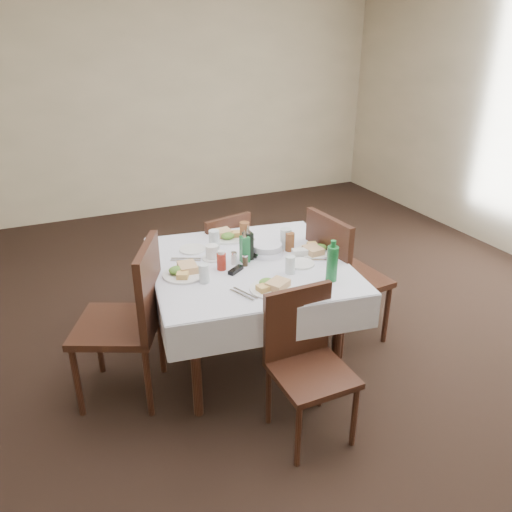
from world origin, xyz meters
The scene contains 33 objects.
ground_plane centered at (0.00, 0.00, 0.00)m, with size 7.00×7.00×0.00m, color black.
room_shell centered at (0.00, 0.00, 1.71)m, with size 6.04×7.04×2.80m.
dining_table centered at (-0.21, 0.00, 0.68)m, with size 1.40×1.40×0.76m.
chair_north centered at (-0.14, 0.72, 0.49)m, with size 0.49×0.49×0.85m.
chair_south centered at (-0.18, -0.72, 0.50)m, with size 0.41×0.41×0.87m.
chair_east centered at (0.48, -0.04, 0.57)m, with size 0.52×0.52×1.00m.
chair_west centered at (-1.00, -0.04, 0.59)m, with size 0.65×0.65×1.03m.
meal_north centered at (-0.20, 0.44, 0.78)m, with size 0.26×0.26×0.06m.
meal_south centered at (-0.24, -0.40, 0.78)m, with size 0.25×0.25×0.05m.
meal_east centered at (0.26, -0.04, 0.78)m, with size 0.25×0.25×0.05m.
meal_west centered at (-0.65, 0.00, 0.78)m, with size 0.26×0.26×0.06m.
side_plate_a centered at (-0.49, 0.34, 0.77)m, with size 0.18×0.18×0.01m.
side_plate_b centered at (0.08, -0.17, 0.77)m, with size 0.17×0.17×0.01m.
water_n centered at (-0.34, 0.30, 0.83)m, with size 0.07×0.07×0.13m.
water_s centered at (-0.04, -0.25, 0.82)m, with size 0.06×0.06×0.11m.
water_e centered at (0.11, 0.11, 0.83)m, with size 0.08×0.08×0.14m.
water_w centered at (-0.57, -0.15, 0.82)m, with size 0.06×0.06×0.12m.
iced_tea_a centered at (-0.10, 0.34, 0.83)m, with size 0.07×0.07×0.14m.
iced_tea_b centered at (0.12, 0.06, 0.83)m, with size 0.06×0.06×0.13m.
bread_basket centered at (-0.05, 0.07, 0.80)m, with size 0.23×0.23×0.08m.
oil_cruet_dark centered at (-0.20, 0.05, 0.86)m, with size 0.06×0.06×0.24m.
oil_cruet_green centered at (-0.23, 0.02, 0.86)m, with size 0.05×0.05×0.22m.
ketchup_bottle centered at (-0.41, -0.03, 0.82)m, with size 0.06×0.06×0.13m.
salt_shaker centered at (-0.31, 0.01, 0.80)m, with size 0.04×0.04×0.08m.
pepper_shaker centered at (-0.25, -0.04, 0.80)m, with size 0.03×0.03×0.08m.
coffee_mug centered at (-0.41, 0.15, 0.81)m, with size 0.14×0.13×0.10m.
sunglasses centered at (-0.34, -0.10, 0.77)m, with size 0.12×0.10×0.03m.
green_bottle centered at (0.14, -0.43, 0.88)m, with size 0.07×0.07×0.26m.
sugar_caddy centered at (0.14, -0.05, 0.79)m, with size 0.11×0.08×0.05m.
cutlery_n centered at (-0.03, 0.40, 0.77)m, with size 0.09×0.20×0.01m.
cutlery_s centered at (-0.41, -0.39, 0.77)m, with size 0.11×0.19×0.01m.
cutlery_e centered at (0.23, -0.16, 0.77)m, with size 0.21×0.13×0.01m.
cutlery_w centered at (-0.58, 0.20, 0.77)m, with size 0.20×0.13×0.01m.
Camera 1 is at (-1.37, -2.70, 2.15)m, focal length 35.00 mm.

